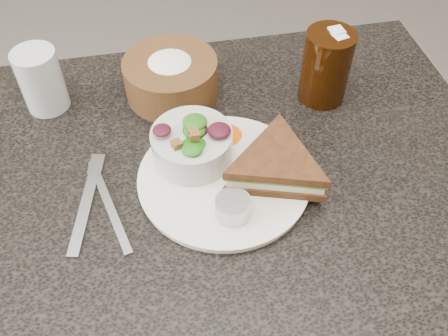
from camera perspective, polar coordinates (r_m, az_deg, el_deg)
dining_table at (r=1.08m, az=-2.80°, el=-14.13°), size 1.00×0.70×0.75m
dinner_plate at (r=0.76m, az=0.00°, el=-1.20°), size 0.26×0.26×0.01m
sandwich at (r=0.75m, az=6.00°, el=0.29°), size 0.22×0.22×0.05m
salad_bowl at (r=0.76m, az=-3.71°, el=3.11°), size 0.15×0.15×0.07m
dressing_ramekin at (r=0.70m, az=1.03°, el=-4.55°), size 0.06×0.06×0.03m
orange_wedge at (r=0.81m, az=0.22°, el=4.39°), size 0.08×0.08×0.02m
fork at (r=0.76m, az=-15.57°, el=-4.37°), size 0.05×0.17×0.00m
knife at (r=0.76m, az=-13.01°, el=-4.12°), size 0.06×0.18×0.00m
bread_basket at (r=0.89m, az=-6.13°, el=10.87°), size 0.17×0.17×0.09m
cola_glass at (r=0.88m, az=11.63°, el=11.58°), size 0.09×0.09×0.14m
water_glass at (r=0.91m, az=-20.18°, el=9.41°), size 0.08×0.08×0.11m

